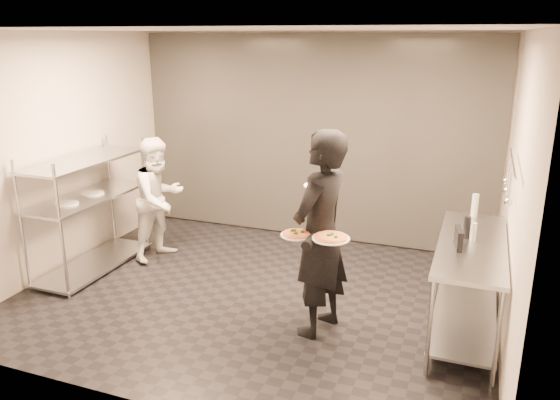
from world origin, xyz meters
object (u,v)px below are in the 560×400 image
at_px(salad_plate, 317,184).
at_px(bottle_green, 475,205).
at_px(bottle_dark, 467,227).
at_px(pass_rack, 89,208).
at_px(waiter, 320,234).
at_px(prep_counter, 469,272).
at_px(pos_monitor, 459,238).
at_px(bottle_clear, 473,232).
at_px(pizza_plate_near, 297,234).
at_px(pizza_plate_far, 331,237).
at_px(chef, 159,199).

distance_m(salad_plate, bottle_green, 1.77).
bearing_deg(bottle_dark, pass_rack, -178.64).
distance_m(pass_rack, waiter, 3.05).
height_order(waiter, bottle_dark, waiter).
distance_m(prep_counter, bottle_green, 0.90).
xyz_separation_m(pass_rack, waiter, (3.00, -0.45, 0.21)).
distance_m(salad_plate, pos_monitor, 1.37).
xyz_separation_m(salad_plate, bottle_clear, (1.44, 0.25, -0.39)).
distance_m(pass_rack, bottle_clear, 4.34).
height_order(pos_monitor, bottle_clear, pos_monitor).
height_order(prep_counter, bottle_green, bottle_green).
bearing_deg(pizza_plate_near, pizza_plate_far, -4.28).
xyz_separation_m(pizza_plate_near, bottle_green, (1.48, 1.43, 0.01)).
distance_m(waiter, bottle_green, 1.81).
relative_size(chef, bottle_green, 6.39).
bearing_deg(bottle_dark, pizza_plate_far, -145.59).
height_order(pos_monitor, bottle_green, bottle_green).
bearing_deg(bottle_dark, prep_counter, -58.24).
bearing_deg(bottle_green, chef, -176.85).
bearing_deg(pass_rack, prep_counter, 0.03).
relative_size(waiter, chef, 1.26).
bearing_deg(bottle_dark, waiter, -156.59).
relative_size(waiter, pos_monitor, 7.91).
distance_m(bottle_green, bottle_dark, 0.70).
height_order(pizza_plate_far, salad_plate, salad_plate).
relative_size(pass_rack, pizza_plate_near, 5.55).
bearing_deg(chef, bottle_green, -71.74).
bearing_deg(bottle_dark, salad_plate, -168.15).
distance_m(bottle_green, bottle_clear, 0.74).
xyz_separation_m(pizza_plate_far, salad_plate, (-0.27, 0.47, 0.34)).
height_order(salad_plate, pos_monitor, salad_plate).
distance_m(prep_counter, waiter, 1.44).
distance_m(pass_rack, chef, 0.85).
height_order(pizza_plate_near, pos_monitor, pos_monitor).
distance_m(prep_counter, pos_monitor, 0.44).
relative_size(pizza_plate_far, salad_plate, 1.27).
relative_size(pass_rack, bottle_dark, 7.50).
bearing_deg(bottle_clear, pos_monitor, -116.82).
relative_size(pizza_plate_far, pos_monitor, 1.34).
distance_m(waiter, pos_monitor, 1.24).
relative_size(chef, bottle_dark, 7.29).
relative_size(waiter, bottle_clear, 11.49).
relative_size(pass_rack, prep_counter, 0.89).
relative_size(pass_rack, pos_monitor, 6.44).
bearing_deg(pizza_plate_far, bottle_green, 51.66).
bearing_deg(pizza_plate_near, pass_rack, 167.45).
height_order(salad_plate, bottle_clear, salad_plate).
height_order(pizza_plate_far, bottle_dark, bottle_dark).
relative_size(bottle_clear, bottle_dark, 0.80).
bearing_deg(waiter, pos_monitor, 117.34).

